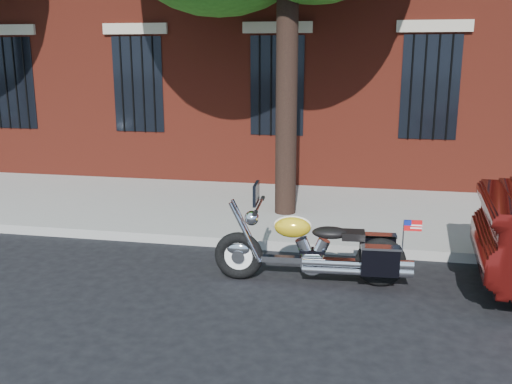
# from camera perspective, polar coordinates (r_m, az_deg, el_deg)

# --- Properties ---
(ground) EXTENTS (120.00, 120.00, 0.00)m
(ground) POSITION_cam_1_polar(r_m,az_deg,el_deg) (7.39, -4.23, -8.93)
(ground) COLOR black
(ground) RESTS_ON ground
(curb) EXTENTS (40.00, 0.16, 0.15)m
(curb) POSITION_cam_1_polar(r_m,az_deg,el_deg) (8.62, -1.83, -5.03)
(curb) COLOR gray
(curb) RESTS_ON ground
(sidewalk) EXTENTS (40.00, 3.60, 0.15)m
(sidewalk) POSITION_cam_1_polar(r_m,az_deg,el_deg) (10.38, 0.47, -1.78)
(sidewalk) COLOR gray
(sidewalk) RESTS_ON ground
(motorcycle) EXTENTS (2.54, 0.79, 1.27)m
(motorcycle) POSITION_cam_1_polar(r_m,az_deg,el_deg) (7.21, 6.31, -5.89)
(motorcycle) COLOR black
(motorcycle) RESTS_ON ground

